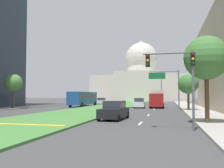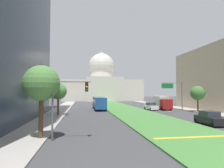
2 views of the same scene
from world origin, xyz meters
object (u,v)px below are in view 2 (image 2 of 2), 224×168
object	(u,v)px
capitol_building	(102,85)
sedan_lead_stopped	(210,118)
street_tree_left_near	(42,84)
sedan_midblock	(151,106)
street_tree_left_mid	(58,91)
street_tree_right_mid	(198,93)
traffic_light_near_left	(63,96)
overhead_guide_sign	(175,90)
city_bus	(99,102)
box_truck_delivery	(162,103)
sedan_distant	(97,103)

from	to	relation	value
capitol_building	sedan_lead_stopped	xyz separation A→B (m)	(6.00, -78.19, -7.15)
street_tree_left_near	sedan_midblock	xyz separation A→B (m)	(19.49, 25.42, -4.05)
street_tree_left_mid	street_tree_right_mid	size ratio (longest dim) A/B	1.06
capitol_building	street_tree_left_near	xyz separation A→B (m)	(-13.59, -82.80, -3.09)
traffic_light_near_left	overhead_guide_sign	xyz separation A→B (m)	(22.60, 24.28, 0.82)
street_tree_right_mid	traffic_light_near_left	bearing A→B (deg)	-141.96
sedan_midblock	city_bus	world-z (taller)	city_bus
street_tree_left_mid	box_truck_delivery	xyz separation A→B (m)	(23.21, 9.01, -2.62)
overhead_guide_sign	city_bus	size ratio (longest dim) A/B	0.59
overhead_guide_sign	sedan_distant	xyz separation A→B (m)	(-16.55, 17.54, -3.85)
overhead_guide_sign	city_bus	world-z (taller)	overhead_guide_sign
street_tree_left_mid	capitol_building	bearing A→B (deg)	77.75
sedan_distant	capitol_building	bearing A→B (deg)	82.30
overhead_guide_sign	street_tree_left_mid	xyz separation A→B (m)	(-25.13, -6.28, -0.32)
capitol_building	street_tree_left_mid	size ratio (longest dim) A/B	6.66
overhead_guide_sign	street_tree_left_mid	bearing A→B (deg)	-165.97
street_tree_left_near	city_bus	size ratio (longest dim) A/B	0.59
sedan_midblock	sedan_distant	size ratio (longest dim) A/B	0.93
capitol_building	street_tree_right_mid	world-z (taller)	capitol_building
street_tree_right_mid	city_bus	xyz separation A→B (m)	(-19.89, 9.25, -2.17)
box_truck_delivery	overhead_guide_sign	bearing A→B (deg)	-54.90
street_tree_left_mid	overhead_guide_sign	bearing A→B (deg)	14.03
capitol_building	sedan_lead_stopped	bearing A→B (deg)	-85.61
capitol_building	street_tree_right_mid	bearing A→B (deg)	-77.65
capitol_building	overhead_guide_sign	world-z (taller)	capitol_building
street_tree_right_mid	city_bus	size ratio (longest dim) A/B	0.50
capitol_building	box_truck_delivery	xyz separation A→B (m)	(9.00, -56.44, -6.30)
overhead_guide_sign	box_truck_delivery	world-z (taller)	overhead_guide_sign
street_tree_left_mid	sedan_midblock	distance (m)	21.95
city_bus	street_tree_left_mid	bearing A→B (deg)	-126.12
street_tree_left_near	sedan_midblock	bearing A→B (deg)	52.53
capitol_building	traffic_light_near_left	distance (m)	84.37
street_tree_right_mid	sedan_lead_stopped	distance (m)	17.01
street_tree_left_near	sedan_distant	bearing A→B (deg)	79.05
sedan_lead_stopped	city_bus	size ratio (longest dim) A/B	0.42
sedan_lead_stopped	sedan_midblock	bearing A→B (deg)	90.29
overhead_guide_sign	street_tree_right_mid	bearing A→B (deg)	-55.25
capitol_building	box_truck_delivery	size ratio (longest dim) A/B	6.05
sedan_lead_stopped	sedan_midblock	xyz separation A→B (m)	(-0.10, 20.81, 0.01)
street_tree_left_mid	box_truck_delivery	distance (m)	25.04
street_tree_right_mid	sedan_midblock	bearing A→B (deg)	142.76
overhead_guide_sign	city_bus	xyz separation A→B (m)	(-16.92, 4.97, -2.85)
sedan_lead_stopped	box_truck_delivery	bearing A→B (deg)	82.14
street_tree_left_mid	street_tree_right_mid	xyz separation A→B (m)	(28.10, 2.00, -0.36)
traffic_light_near_left	sedan_distant	world-z (taller)	traffic_light_near_left
capitol_building	street_tree_left_mid	bearing A→B (deg)	-102.25
box_truck_delivery	city_bus	xyz separation A→B (m)	(-15.00, 2.25, 0.09)
street_tree_left_near	street_tree_right_mid	xyz separation A→B (m)	(27.48, 19.35, -0.94)
overhead_guide_sign	box_truck_delivery	size ratio (longest dim) A/B	1.02
sedan_midblock	box_truck_delivery	xyz separation A→B (m)	(3.10, 0.93, 0.85)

